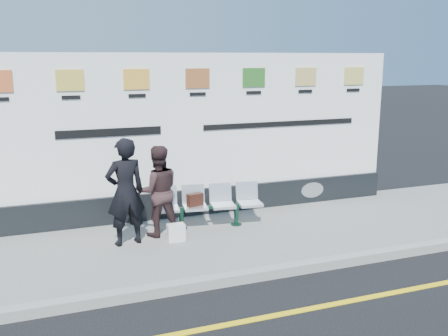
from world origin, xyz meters
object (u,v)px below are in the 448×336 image
at_px(billboard, 197,146).
at_px(woman_left, 125,192).
at_px(woman_right, 158,191).
at_px(bench, 209,216).

height_order(billboard, woman_left, billboard).
height_order(billboard, woman_right, billboard).
relative_size(bench, woman_right, 1.23).
bearing_deg(woman_left, bench, -177.94).
xyz_separation_m(bench, woman_right, (-0.92, -0.09, 0.56)).
height_order(bench, woman_right, woman_right).
bearing_deg(woman_left, billboard, -153.13).
xyz_separation_m(billboard, woman_left, (-1.54, -1.17, -0.44)).
xyz_separation_m(woman_left, woman_right, (0.57, 0.23, -0.10)).
distance_m(billboard, bench, 1.38).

